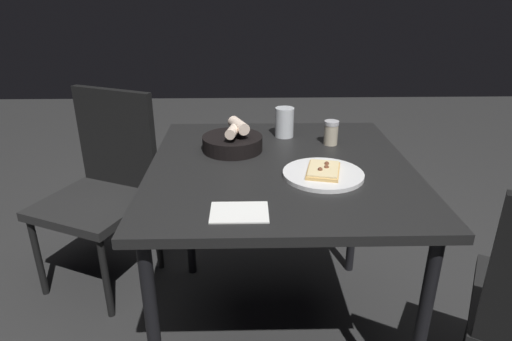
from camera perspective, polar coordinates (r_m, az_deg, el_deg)
ground at (r=1.94m, az=2.68°, el=-20.06°), size 8.00×8.00×0.00m
dining_table at (r=1.56m, az=3.14°, el=-1.57°), size 0.91×0.96×0.75m
pizza_plate at (r=1.44m, az=8.72°, el=-0.37°), size 0.26×0.26×0.04m
bread_basket at (r=1.64m, az=-2.96°, el=3.79°), size 0.22×0.22×0.12m
beer_glass at (r=1.80m, az=3.71°, el=6.05°), size 0.08×0.08×0.12m
pepper_shaker at (r=1.73m, az=9.72°, el=4.69°), size 0.06×0.06×0.09m
napkin at (r=1.21m, az=-2.18°, el=-5.44°), size 0.16×0.12×0.00m
chair_far at (r=2.13m, az=-19.10°, el=-1.04°), size 0.58×0.58×0.89m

